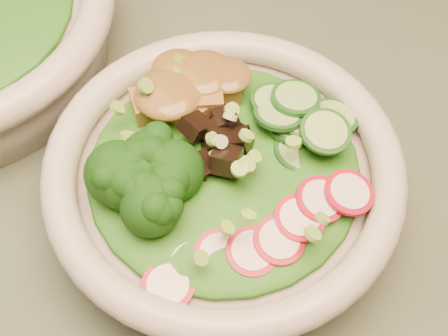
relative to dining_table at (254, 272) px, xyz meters
name	(u,v)px	position (x,y,z in m)	size (l,w,h in m)	color
dining_table	(254,272)	(0.00, 0.00, 0.00)	(1.20, 0.80, 0.75)	black
salad_bowl	(224,182)	(-0.02, 0.02, 0.15)	(0.26, 0.26, 0.07)	beige
lettuce_bed	(224,167)	(-0.02, 0.02, 0.17)	(0.19, 0.19, 0.02)	#195912
broccoli_florets	(147,194)	(-0.08, 0.01, 0.19)	(0.08, 0.07, 0.04)	black
radish_slices	(275,234)	(-0.02, -0.04, 0.18)	(0.10, 0.04, 0.02)	#AA0D26
cucumber_slices	(301,125)	(0.04, 0.02, 0.18)	(0.07, 0.07, 0.03)	#8BC16B
mushroom_heap	(216,145)	(-0.02, 0.03, 0.18)	(0.07, 0.07, 0.04)	black
tofu_cubes	(186,98)	(-0.02, 0.08, 0.18)	(0.09, 0.06, 0.03)	olive
peanut_sauce	(185,87)	(-0.02, 0.08, 0.20)	(0.07, 0.05, 0.02)	brown
scallion_garnish	(224,149)	(-0.02, 0.02, 0.19)	(0.18, 0.18, 0.02)	#7DB740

